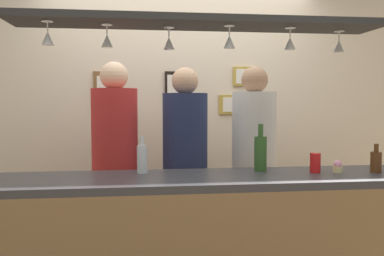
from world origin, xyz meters
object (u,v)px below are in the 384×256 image
(cupcake, at_px, (338,167))
(picture_frame_upper_small, at_px, (245,76))
(drink_can, at_px, (315,163))
(person_middle_navy_shirt, at_px, (185,158))
(bottle_soda_clear, at_px, (142,158))
(person_left_red_shirt, at_px, (115,156))
(picture_frame_crest, at_px, (175,86))
(person_right_white_patterned_shirt, at_px, (254,156))
(bottle_champagne_green, at_px, (260,152))
(bottle_beer_brown_stubby, at_px, (376,161))
(picture_frame_lower_pair, at_px, (235,105))
(picture_frame_caricature, at_px, (108,90))

(cupcake, xyz_separation_m, picture_frame_upper_small, (-0.25, 1.39, 0.64))
(drink_can, relative_size, picture_frame_upper_small, 0.55)
(person_middle_navy_shirt, xyz_separation_m, cupcake, (0.89, -0.68, 0.02))
(bottle_soda_clear, height_order, cupcake, bottle_soda_clear)
(cupcake, bearing_deg, bottle_soda_clear, 173.71)
(person_left_red_shirt, height_order, picture_frame_upper_small, picture_frame_upper_small)
(bottle_soda_clear, xyz_separation_m, drink_can, (1.07, -0.12, -0.03))
(bottle_soda_clear, xyz_separation_m, picture_frame_crest, (0.30, 1.26, 0.50))
(person_right_white_patterned_shirt, distance_m, drink_can, 0.70)
(person_middle_navy_shirt, xyz_separation_m, person_right_white_patterned_shirt, (0.54, 0.00, 0.01))
(person_left_red_shirt, relative_size, bottle_soda_clear, 7.67)
(person_left_red_shirt, distance_m, bottle_champagne_green, 1.10)
(person_middle_navy_shirt, height_order, cupcake, person_middle_navy_shirt)
(cupcake, bearing_deg, person_right_white_patterned_shirt, 117.07)
(person_middle_navy_shirt, distance_m, picture_frame_crest, 0.91)
(bottle_soda_clear, height_order, picture_frame_crest, picture_frame_crest)
(bottle_soda_clear, bearing_deg, bottle_beer_brown_stubby, -6.19)
(bottle_champagne_green, bearing_deg, cupcake, -15.34)
(bottle_champagne_green, relative_size, picture_frame_lower_pair, 1.00)
(person_right_white_patterned_shirt, distance_m, bottle_soda_clear, 1.02)
(picture_frame_lower_pair, relative_size, picture_frame_caricature, 0.88)
(person_middle_navy_shirt, bearing_deg, drink_can, -41.62)
(cupcake, distance_m, picture_frame_lower_pair, 1.48)
(person_right_white_patterned_shirt, distance_m, picture_frame_lower_pair, 0.81)
(bottle_champagne_green, height_order, drink_can, bottle_champagne_green)
(bottle_beer_brown_stubby, relative_size, picture_frame_lower_pair, 0.60)
(picture_frame_crest, bearing_deg, drink_can, -60.87)
(person_middle_navy_shirt, height_order, picture_frame_caricature, picture_frame_caricature)
(person_left_red_shirt, bearing_deg, cupcake, -25.74)
(bottle_champagne_green, distance_m, bottle_beer_brown_stubby, 0.72)
(cupcake, xyz_separation_m, picture_frame_caricature, (-1.51, 1.39, 0.51))
(bottle_champagne_green, xyz_separation_m, picture_frame_upper_small, (0.21, 1.27, 0.56))
(person_right_white_patterned_shirt, bearing_deg, picture_frame_upper_small, 81.89)
(cupcake, bearing_deg, person_left_red_shirt, 154.26)
(bottle_beer_brown_stubby, bearing_deg, cupcake, 174.31)
(picture_frame_lower_pair, bearing_deg, person_middle_navy_shirt, -127.48)
(bottle_beer_brown_stubby, bearing_deg, picture_frame_crest, 128.93)
(bottle_soda_clear, distance_m, picture_frame_crest, 1.39)
(cupcake, bearing_deg, person_middle_navy_shirt, 142.46)
(person_left_red_shirt, height_order, drink_can, person_left_red_shirt)
(person_right_white_patterned_shirt, height_order, bottle_soda_clear, person_right_white_patterned_shirt)
(picture_frame_crest, bearing_deg, person_right_white_patterned_shirt, -51.94)
(person_right_white_patterned_shirt, height_order, cupcake, person_right_white_patterned_shirt)
(bottle_champagne_green, distance_m, cupcake, 0.48)
(bottle_soda_clear, xyz_separation_m, cupcake, (1.21, -0.13, -0.06))
(picture_frame_crest, bearing_deg, cupcake, -56.97)
(bottle_soda_clear, relative_size, bottle_beer_brown_stubby, 1.28)
(bottle_champagne_green, relative_size, picture_frame_crest, 1.15)
(person_middle_navy_shirt, height_order, bottle_beer_brown_stubby, person_middle_navy_shirt)
(bottle_beer_brown_stubby, bearing_deg, bottle_soda_clear, 173.81)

